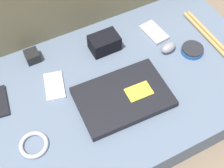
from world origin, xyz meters
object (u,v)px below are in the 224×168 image
(computer_mouse, at_px, (168,48))
(charger_brick, at_px, (32,56))
(speaker_puck, at_px, (192,50))
(phone_small, at_px, (54,86))
(phone_black, at_px, (154,32))
(camera_pouch, at_px, (104,43))
(laptop, at_px, (123,97))

(computer_mouse, distance_m, charger_brick, 0.53)
(speaker_puck, xyz_separation_m, charger_brick, (-0.57, 0.25, 0.01))
(phone_small, relative_size, charger_brick, 2.46)
(phone_black, distance_m, phone_small, 0.47)
(phone_black, height_order, camera_pouch, camera_pouch)
(computer_mouse, relative_size, camera_pouch, 0.63)
(phone_small, bearing_deg, computer_mouse, 8.68)
(laptop, height_order, charger_brick, charger_brick)
(computer_mouse, bearing_deg, charger_brick, 147.68)
(computer_mouse, bearing_deg, laptop, -165.97)
(phone_black, bearing_deg, charger_brick, 162.33)
(speaker_puck, bearing_deg, phone_black, 117.80)
(laptop, distance_m, phone_small, 0.26)
(camera_pouch, height_order, charger_brick, camera_pouch)
(speaker_puck, height_order, phone_small, speaker_puck)
(phone_small, bearing_deg, phone_black, 21.73)
(laptop, bearing_deg, computer_mouse, 26.18)
(speaker_puck, bearing_deg, camera_pouch, 149.64)
(speaker_puck, bearing_deg, computer_mouse, 149.59)
(speaker_puck, bearing_deg, laptop, -168.72)
(phone_black, relative_size, camera_pouch, 1.12)
(phone_black, bearing_deg, laptop, -146.53)
(speaker_puck, xyz_separation_m, phone_small, (-0.54, 0.09, -0.01))
(speaker_puck, distance_m, camera_pouch, 0.35)
(camera_pouch, bearing_deg, computer_mouse, -30.34)
(computer_mouse, distance_m, speaker_puck, 0.10)
(camera_pouch, bearing_deg, phone_small, -161.66)
(computer_mouse, distance_m, camera_pouch, 0.25)
(laptop, xyz_separation_m, speaker_puck, (0.35, 0.07, -0.00))
(computer_mouse, relative_size, charger_brick, 1.34)
(computer_mouse, height_order, camera_pouch, camera_pouch)
(phone_small, bearing_deg, camera_pouch, 32.70)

